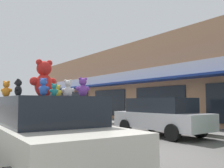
% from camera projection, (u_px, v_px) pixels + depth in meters
% --- Properties ---
extents(ground_plane, '(260.00, 260.00, 0.00)m').
position_uv_depth(ground_plane, '(147.00, 155.00, 6.89)').
color(ground_plane, '#514F4C').
extents(storefront_row, '(14.88, 32.42, 5.75)m').
position_uv_depth(storefront_row, '(191.00, 86.00, 21.86)').
color(storefront_row, tan).
rests_on(storefront_row, ground_plane).
extents(plush_art_car, '(2.04, 4.61, 1.56)m').
position_uv_depth(plush_art_car, '(43.00, 135.00, 4.80)').
color(plush_art_car, beige).
rests_on(plush_art_car, ground_plane).
extents(teddy_bear_giant, '(0.59, 0.37, 0.81)m').
position_uv_depth(teddy_bear_giant, '(44.00, 79.00, 5.29)').
color(teddy_bear_giant, red).
rests_on(teddy_bear_giant, plush_art_car).
extents(teddy_bear_teal, '(0.16, 0.10, 0.22)m').
position_uv_depth(teddy_bear_teal, '(54.00, 90.00, 4.16)').
color(teddy_bear_teal, teal).
rests_on(teddy_bear_teal, plush_art_car).
extents(teddy_bear_blue, '(0.16, 0.21, 0.28)m').
position_uv_depth(teddy_bear_blue, '(43.00, 87.00, 3.87)').
color(teddy_bear_blue, blue).
rests_on(teddy_bear_blue, plush_art_car).
extents(teddy_bear_purple, '(0.28, 0.19, 0.37)m').
position_uv_depth(teddy_bear_purple, '(83.00, 87.00, 4.68)').
color(teddy_bear_purple, purple).
rests_on(teddy_bear_purple, plush_art_car).
extents(teddy_bear_yellow, '(0.17, 0.11, 0.22)m').
position_uv_depth(teddy_bear_yellow, '(58.00, 91.00, 4.51)').
color(teddy_bear_yellow, yellow).
rests_on(teddy_bear_yellow, plush_art_car).
extents(teddy_bear_black, '(0.16, 0.21, 0.29)m').
position_uv_depth(teddy_bear_black, '(18.00, 88.00, 4.07)').
color(teddy_bear_black, black).
rests_on(teddy_bear_black, plush_art_car).
extents(teddy_bear_white, '(0.28, 0.24, 0.38)m').
position_uv_depth(teddy_bear_white, '(68.00, 89.00, 5.29)').
color(teddy_bear_white, white).
rests_on(teddy_bear_white, plush_art_car).
extents(teddy_bear_orange, '(0.22, 0.22, 0.32)m').
position_uv_depth(teddy_bear_orange, '(6.00, 89.00, 4.90)').
color(teddy_bear_orange, orange).
rests_on(teddy_bear_orange, plush_art_car).
extents(parked_car_far_center, '(1.87, 4.45, 1.62)m').
position_uv_depth(parked_car_far_center, '(160.00, 116.00, 10.81)').
color(parked_car_far_center, '#B7B7BC').
rests_on(parked_car_far_center, ground_plane).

